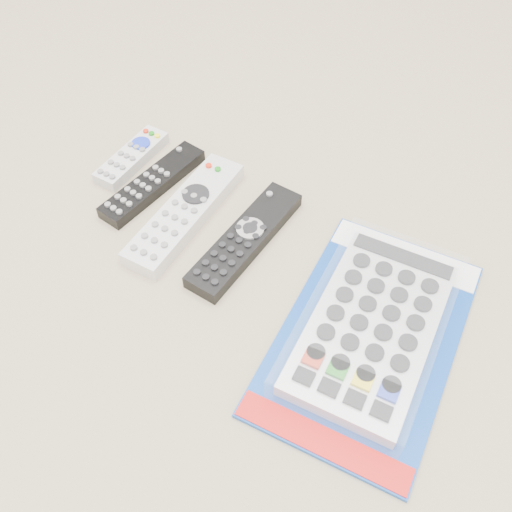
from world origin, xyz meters
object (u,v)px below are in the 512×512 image
Objects in this scene: remote_small_grey at (132,157)px; jumbo_remote_packaged at (372,326)px; remote_slim_black at (152,183)px; remote_silver_dvd at (185,213)px; remote_large_black at (245,239)px.

jumbo_remote_packaged is (0.43, -0.07, 0.01)m from remote_small_grey.
remote_silver_dvd is (0.08, -0.02, 0.00)m from remote_slim_black.
remote_large_black reaches higher than remote_small_grey.
remote_large_black is 0.20m from jumbo_remote_packaged.
remote_large_black is at bearing -0.92° from remote_slim_black.
remote_slim_black is 0.81× the size of remote_silver_dvd.
remote_silver_dvd is at bearing -175.64° from remote_large_black.
jumbo_remote_packaged reaches higher than remote_silver_dvd.
remote_large_black is at bearing -0.08° from remote_silver_dvd.
remote_slim_black is at bearing 160.28° from remote_silver_dvd.
remote_large_black reaches higher than remote_slim_black.
remote_small_grey is at bearing 157.04° from remote_silver_dvd.
remote_large_black is (0.09, 0.01, -0.00)m from remote_silver_dvd.
remote_small_grey is 0.14m from remote_silver_dvd.
remote_silver_dvd is at bearing 168.15° from jumbo_remote_packaged.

